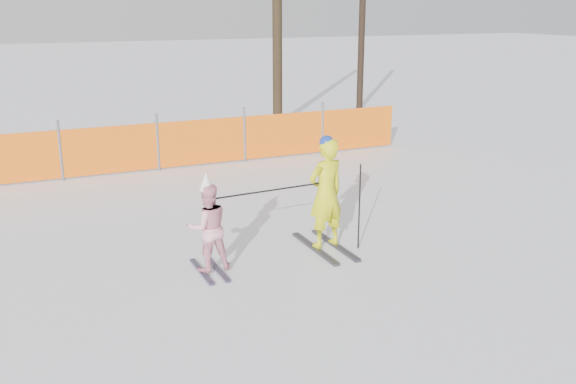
{
  "coord_description": "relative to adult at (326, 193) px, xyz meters",
  "views": [
    {
      "loc": [
        -3.49,
        -7.2,
        3.46
      ],
      "look_at": [
        0.0,
        0.5,
        1.0
      ],
      "focal_mm": 40.0,
      "sensor_mm": 36.0,
      "label": 1
    }
  ],
  "objects": [
    {
      "name": "ground",
      "position": [
        -0.69,
        -0.69,
        -0.85
      ],
      "size": [
        120.0,
        120.0,
        0.0
      ],
      "primitive_type": "plane",
      "color": "white",
      "rests_on": "ground"
    },
    {
      "name": "adult",
      "position": [
        0.0,
        0.0,
        0.0
      ],
      "size": [
        0.65,
        1.38,
        1.7
      ],
      "color": "black",
      "rests_on": "ground"
    },
    {
      "name": "child",
      "position": [
        -1.83,
        -0.12,
        -0.21
      ],
      "size": [
        0.58,
        0.93,
        1.39
      ],
      "color": "black",
      "rests_on": "ground"
    },
    {
      "name": "ski_poles",
      "position": [
        -0.3,
        -0.12,
        0.0
      ],
      "size": [
        2.17,
        0.22,
        1.28
      ],
      "color": "black",
      "rests_on": "ground"
    },
    {
      "name": "safety_fence",
      "position": [
        -3.23,
        5.64,
        -0.29
      ],
      "size": [
        15.99,
        0.06,
        1.25
      ],
      "color": "#595960",
      "rests_on": "ground"
    },
    {
      "name": "tree_trunks",
      "position": [
        4.71,
        10.26,
        2.25
      ],
      "size": [
        4.12,
        1.98,
        6.62
      ],
      "color": "black",
      "rests_on": "ground"
    }
  ]
}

